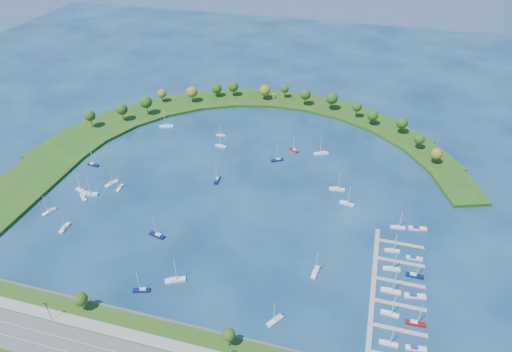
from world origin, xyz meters
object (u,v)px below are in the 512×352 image
(moored_boat_2, at_px, (315,272))
(moored_boat_15, at_px, (221,135))
(docked_boat_0, at_px, (389,343))
(docked_boat_3, at_px, (416,323))
(harbor_tower, at_px, (274,96))
(moored_boat_21, at_px, (321,153))
(moored_boat_9, at_px, (81,190))
(moored_boat_14, at_px, (64,227))
(docked_boat_4, at_px, (391,291))
(moored_boat_10, at_px, (89,194))
(moored_boat_5, at_px, (337,189))
(moored_boat_13, at_px, (221,146))
(docked_boat_6, at_px, (391,268))
(moored_boat_4, at_px, (217,180))
(moored_boat_16, at_px, (275,320))
(docked_boat_9, at_px, (414,258))
(docked_boat_11, at_px, (417,228))
(moored_boat_1, at_px, (112,183))
(docked_boat_8, at_px, (392,250))
(moored_boat_7, at_px, (83,197))
(dock_system, at_px, (390,291))
(moored_boat_3, at_px, (167,126))
(moored_boat_0, at_px, (175,280))
(docked_boat_5, at_px, (415,296))
(docked_boat_10, at_px, (398,227))
(moored_boat_6, at_px, (93,164))
(moored_boat_20, at_px, (49,211))
(moored_boat_8, at_px, (120,187))
(moored_boat_12, at_px, (347,203))
(docked_boat_7, at_px, (415,275))
(docked_boat_1, at_px, (416,348))
(moored_boat_17, at_px, (142,290))
(moored_boat_11, at_px, (157,235))
(docked_boat_2, at_px, (390,313))

(moored_boat_2, xyz_separation_m, moored_boat_15, (-84.89, 110.01, -0.06))
(docked_boat_0, bearing_deg, docked_boat_3, 50.89)
(harbor_tower, relative_size, moored_boat_21, 0.29)
(moored_boat_9, relative_size, docked_boat_3, 1.02)
(moored_boat_9, height_order, moored_boat_14, moored_boat_9)
(docked_boat_4, bearing_deg, moored_boat_10, 171.55)
(moored_boat_5, height_order, moored_boat_9, moored_boat_5)
(moored_boat_13, relative_size, moored_boat_21, 0.83)
(moored_boat_21, distance_m, docked_boat_6, 104.48)
(harbor_tower, height_order, moored_boat_4, moored_boat_4)
(moored_boat_16, relative_size, docked_boat_9, 1.51)
(docked_boat_6, relative_size, docked_boat_11, 1.24)
(moored_boat_4, height_order, moored_boat_10, moored_boat_10)
(moored_boat_1, distance_m, docked_boat_8, 163.09)
(moored_boat_4, distance_m, moored_boat_15, 54.30)
(moored_boat_7, bearing_deg, moored_boat_21, -103.05)
(moored_boat_7, bearing_deg, dock_system, -144.84)
(moored_boat_9, height_order, docked_boat_8, moored_boat_9)
(moored_boat_2, distance_m, docked_boat_4, 34.22)
(moored_boat_1, relative_size, moored_boat_3, 0.87)
(moored_boat_0, distance_m, moored_boat_4, 80.45)
(docked_boat_3, bearing_deg, dock_system, 124.64)
(moored_boat_16, height_order, docked_boat_5, moored_boat_16)
(moored_boat_3, xyz_separation_m, docked_boat_9, (171.45, -89.81, -0.42))
(moored_boat_2, bearing_deg, dock_system, -86.17)
(docked_boat_10, bearing_deg, moored_boat_6, 168.93)
(moored_boat_6, height_order, docked_boat_11, moored_boat_6)
(moored_boat_5, relative_size, moored_boat_9, 1.08)
(moored_boat_0, xyz_separation_m, moored_boat_20, (-86.72, 27.28, -0.08))
(moored_boat_8, xyz_separation_m, docked_boat_6, (155.96, -23.84, 0.04))
(moored_boat_7, bearing_deg, moored_boat_15, -77.51)
(moored_boat_12, relative_size, docked_boat_7, 1.02)
(moored_boat_13, distance_m, docked_boat_0, 169.96)
(moored_boat_15, bearing_deg, moored_boat_12, 143.67)
(moored_boat_1, bearing_deg, moored_boat_13, -16.12)
(docked_boat_3, bearing_deg, docked_boat_1, -91.64)
(moored_boat_7, bearing_deg, moored_boat_13, -84.48)
(moored_boat_15, bearing_deg, docked_boat_6, 134.16)
(moored_boat_8, relative_size, docked_boat_8, 0.92)
(moored_boat_2, bearing_deg, harbor_tower, 27.44)
(moored_boat_17, xyz_separation_m, docked_boat_6, (107.47, 42.95, 0.01))
(dock_system, height_order, docked_boat_5, docked_boat_5)
(moored_boat_7, xyz_separation_m, moored_boat_9, (-4.44, 5.07, 0.03))
(moored_boat_12, distance_m, moored_boat_13, 97.14)
(moored_boat_9, bearing_deg, docked_boat_7, -166.11)
(moored_boat_8, distance_m, docked_boat_4, 160.45)
(moored_boat_0, bearing_deg, moored_boat_11, 102.45)
(moored_boat_20, distance_m, docked_boat_2, 183.22)
(moored_boat_5, relative_size, moored_boat_14, 1.11)
(moored_boat_5, xyz_separation_m, docked_boat_2, (32.54, -82.86, -0.06))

